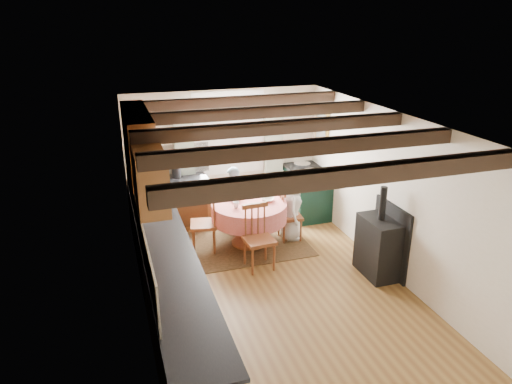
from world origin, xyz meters
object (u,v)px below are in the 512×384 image
object	(u,v)px
cast_iron_stove	(380,232)
cup	(236,205)
dining_table	(249,224)
chair_near	(259,238)
chair_left	(203,222)
aga_range	(306,192)
chair_right	(290,214)
child_far	(233,198)
child_right	(291,207)

from	to	relation	value
cast_iron_stove	cup	xyz separation A→B (m)	(-1.78, 1.39, 0.11)
dining_table	chair_near	world-z (taller)	chair_near
chair_left	cast_iron_stove	distance (m)	2.76
dining_table	aga_range	world-z (taller)	aga_range
chair_right	cup	xyz separation A→B (m)	(-0.98, -0.11, 0.34)
child_far	dining_table	bearing A→B (deg)	98.11
child_right	dining_table	bearing A→B (deg)	106.30
chair_right	child_right	distance (m)	0.12
child_right	chair_left	bearing A→B (deg)	105.37
child_right	cup	xyz separation A→B (m)	(-1.01, -0.12, 0.22)
aga_range	cup	size ratio (longest dim) A/B	9.57
child_far	child_right	bearing A→B (deg)	141.64
aga_range	cast_iron_stove	distance (m)	2.41
child_far	chair_near	bearing A→B (deg)	90.82
dining_table	chair_left	world-z (taller)	chair_left
chair_near	aga_range	size ratio (longest dim) A/B	0.98
chair_near	aga_range	xyz separation A→B (m)	(1.50, 1.69, -0.03)
cast_iron_stove	aga_range	bearing A→B (deg)	92.62
dining_table	chair_left	size ratio (longest dim) A/B	1.23
dining_table	cup	distance (m)	0.51
cast_iron_stove	child_right	xyz separation A→B (m)	(-0.77, 1.51, -0.12)
child_right	cup	distance (m)	1.04
dining_table	cast_iron_stove	world-z (taller)	cast_iron_stove
cast_iron_stove	child_far	size ratio (longest dim) A/B	1.17
chair_near	child_right	bearing A→B (deg)	39.48
chair_left	child_right	xyz separation A→B (m)	(1.52, -0.02, 0.07)
chair_near	chair_left	world-z (taller)	chair_left
chair_near	child_far	bearing A→B (deg)	86.09
dining_table	child_far	distance (m)	0.72
child_far	child_right	world-z (taller)	child_far
aga_range	cup	distance (m)	1.98
aga_range	child_right	world-z (taller)	child_right
aga_range	cup	xyz separation A→B (m)	(-1.67, -1.01, 0.33)
dining_table	chair_near	size ratio (longest dim) A/B	1.24
chair_near	chair_right	distance (m)	1.13
chair_right	aga_range	distance (m)	1.13
chair_near	chair_right	size ratio (longest dim) A/B	1.10
cup	chair_left	bearing A→B (deg)	164.17
dining_table	cup	size ratio (longest dim) A/B	11.63
dining_table	child_far	world-z (taller)	child_far
cup	chair_right	bearing A→B (deg)	6.45
child_far	cup	xyz separation A→B (m)	(-0.16, -0.81, 0.21)
cup	child_far	bearing A→B (deg)	78.48
chair_right	child_far	bearing A→B (deg)	53.91
chair_near	cup	size ratio (longest dim) A/B	9.39
dining_table	chair_left	xyz separation A→B (m)	(-0.77, 0.02, 0.13)
chair_right	cup	size ratio (longest dim) A/B	8.53
aga_range	chair_left	bearing A→B (deg)	-158.35
cast_iron_stove	cup	size ratio (longest dim) A/B	12.96
chair_near	cast_iron_stove	size ratio (longest dim) A/B	0.72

